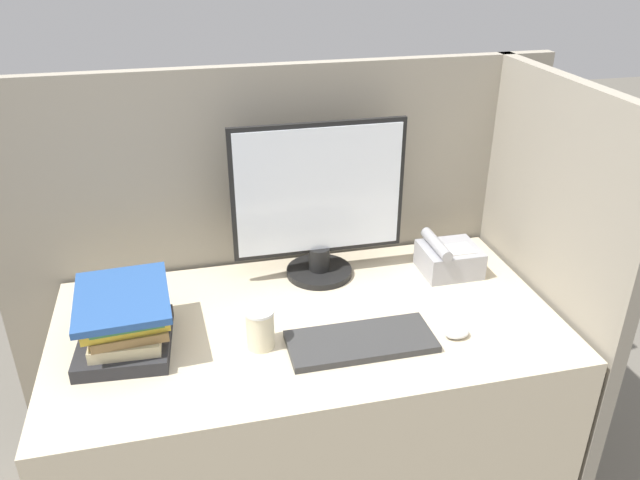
{
  "coord_description": "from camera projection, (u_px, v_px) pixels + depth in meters",
  "views": [
    {
      "loc": [
        -0.31,
        -1.09,
        1.8
      ],
      "look_at": [
        0.05,
        0.41,
        1.01
      ],
      "focal_mm": 35.0,
      "sensor_mm": 36.0,
      "label": 1
    }
  ],
  "objects": [
    {
      "name": "desk_telephone",
      "position": [
        448.0,
        258.0,
        2.03
      ],
      "size": [
        0.18,
        0.18,
        0.12
      ],
      "color": "#99999E",
      "rests_on": "desk"
    },
    {
      "name": "book_stack",
      "position": [
        126.0,
        321.0,
        1.66
      ],
      "size": [
        0.26,
        0.32,
        0.16
      ],
      "color": "#262628",
      "rests_on": "desk"
    },
    {
      "name": "cubicle_panel_right",
      "position": [
        535.0,
        301.0,
        2.01
      ],
      "size": [
        0.04,
        0.81,
        1.42
      ],
      "color": "gray",
      "rests_on": "ground_plane"
    },
    {
      "name": "mouse",
      "position": [
        457.0,
        333.0,
        1.72
      ],
      "size": [
        0.07,
        0.05,
        0.03
      ],
      "color": "silver",
      "rests_on": "desk"
    },
    {
      "name": "cubicle_panel_rear",
      "position": [
        283.0,
        270.0,
        2.19
      ],
      "size": [
        1.84,
        0.04,
        1.42
      ],
      "color": "gray",
      "rests_on": "ground_plane"
    },
    {
      "name": "coffee_cup",
      "position": [
        260.0,
        328.0,
        1.66
      ],
      "size": [
        0.08,
        0.08,
        0.12
      ],
      "color": "beige",
      "rests_on": "desk"
    },
    {
      "name": "monitor",
      "position": [
        319.0,
        206.0,
        1.93
      ],
      "size": [
        0.54,
        0.21,
        0.51
      ],
      "color": "black",
      "rests_on": "desk"
    },
    {
      "name": "desk",
      "position": [
        308.0,
        422.0,
        1.98
      ],
      "size": [
        1.44,
        0.75,
        0.78
      ],
      "color": "beige",
      "rests_on": "ground_plane"
    },
    {
      "name": "keyboard",
      "position": [
        361.0,
        341.0,
        1.69
      ],
      "size": [
        0.4,
        0.17,
        0.02
      ],
      "color": "#333333",
      "rests_on": "desk"
    }
  ]
}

